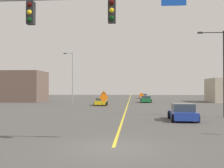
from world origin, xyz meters
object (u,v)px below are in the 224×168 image
traffic_signal_assembly (30,29)px  construction_sign_right_shoulder (104,95)px  street_lamp_near_left (72,76)px  car_white_passing (144,96)px  construction_sign_right_lane (104,98)px  car_green_far (146,99)px  car_blue_approaching (183,113)px  street_lamp_near_right (224,65)px  construction_sign_median_near (141,96)px  car_yellow_near (101,102)px

traffic_signal_assembly → construction_sign_right_shoulder: size_ratio=5.41×
street_lamp_near_left → car_white_passing: (12.91, 26.64, -4.10)m
construction_sign_right_lane → car_green_far: 14.61m
street_lamp_near_left → traffic_signal_assembly: bearing=-80.5°
car_green_far → car_blue_approaching: car_blue_approaching is taller
street_lamp_near_right → construction_sign_right_lane: bearing=134.3°
construction_sign_median_near → car_yellow_near: 14.89m
street_lamp_near_right → car_blue_approaching: street_lamp_near_right is taller
traffic_signal_assembly → car_green_far: 39.92m
construction_sign_right_lane → construction_sign_right_shoulder: construction_sign_right_shoulder is taller
traffic_signal_assembly → car_blue_approaching: bearing=50.4°
street_lamp_near_right → traffic_signal_assembly: bearing=-134.5°
traffic_signal_assembly → street_lamp_near_left: 32.69m
traffic_signal_assembly → construction_sign_right_shoulder: (-1.23, 42.76, -4.08)m
traffic_signal_assembly → construction_sign_right_lane: size_ratio=5.67×
traffic_signal_assembly → construction_sign_right_lane: (0.62, 25.93, -4.15)m
street_lamp_near_right → construction_sign_right_lane: street_lamp_near_right is taller
car_blue_approaching → street_lamp_near_left: bearing=123.4°
construction_sign_median_near → car_white_passing: construction_sign_median_near is taller
traffic_signal_assembly → street_lamp_near_right: size_ratio=1.44×
construction_sign_median_near → traffic_signal_assembly: bearing=-98.4°
construction_sign_right_lane → car_green_far: bearing=63.3°
traffic_signal_assembly → construction_sign_median_near: bearing=81.6°
car_white_passing → car_blue_approaching: car_blue_approaching is taller
construction_sign_median_near → car_blue_approaching: size_ratio=0.44×
traffic_signal_assembly → car_yellow_near: 30.66m
street_lamp_near_right → construction_sign_right_lane: size_ratio=3.94×
construction_sign_right_lane → car_blue_approaching: (8.22, -15.25, -0.61)m
street_lamp_near_right → car_green_far: 26.73m
car_blue_approaching → traffic_signal_assembly: bearing=-129.6°
street_lamp_near_left → construction_sign_median_near: size_ratio=4.79×
car_yellow_near → construction_sign_right_shoulder: bearing=94.4°
car_blue_approaching → street_lamp_near_right: bearing=31.4°
construction_sign_median_near → car_green_far: 4.64m
traffic_signal_assembly → car_white_passing: bearing=82.7°
traffic_signal_assembly → car_white_passing: 59.55m
car_yellow_near → traffic_signal_assembly: bearing=-89.5°
car_yellow_near → car_white_passing: bearing=74.7°
construction_sign_median_near → car_white_passing: 15.38m
street_lamp_near_left → car_yellow_near: (5.10, -1.97, -4.16)m
car_white_passing → car_green_far: 19.90m
traffic_signal_assembly → car_yellow_near: bearing=90.5°
construction_sign_right_shoulder → car_blue_approaching: bearing=-72.6°
construction_sign_right_shoulder → car_yellow_near: size_ratio=0.54×
car_blue_approaching → car_yellow_near: (-9.12, 19.59, -0.09)m
street_lamp_near_left → car_blue_approaching: size_ratio=2.12×
street_lamp_near_right → construction_sign_right_shoulder: bearing=115.8°
street_lamp_near_left → car_yellow_near: street_lamp_near_left is taller
traffic_signal_assembly → street_lamp_near_right: street_lamp_near_right is taller
traffic_signal_assembly → car_blue_approaching: traffic_signal_assembly is taller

